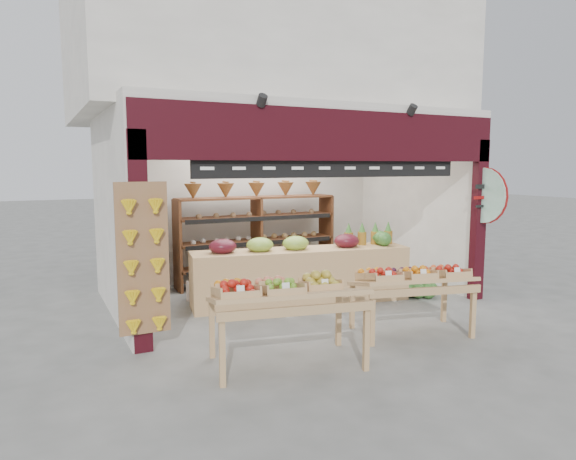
{
  "coord_description": "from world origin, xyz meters",
  "views": [
    {
      "loc": [
        -3.86,
        -7.19,
        2.23
      ],
      "look_at": [
        -0.36,
        -0.2,
        1.25
      ],
      "focal_mm": 32.0,
      "sensor_mm": 36.0,
      "label": 1
    }
  ],
  "objects_px": {
    "mid_counter": "(301,273)",
    "watermelon_pile": "(419,287)",
    "back_shelving": "(257,221)",
    "display_table_right": "(412,277)",
    "display_table_left": "(276,292)",
    "refrigerator": "(136,239)",
    "cardboard_stack": "(213,285)"
  },
  "relations": [
    {
      "from": "refrigerator",
      "to": "cardboard_stack",
      "type": "xyz_separation_m",
      "value": [
        1.1,
        -0.81,
        -0.75
      ]
    },
    {
      "from": "back_shelving",
      "to": "refrigerator",
      "type": "relative_size",
      "value": 1.6
    },
    {
      "from": "back_shelving",
      "to": "cardboard_stack",
      "type": "height_order",
      "value": "back_shelving"
    },
    {
      "from": "mid_counter",
      "to": "watermelon_pile",
      "type": "relative_size",
      "value": 5.81
    },
    {
      "from": "mid_counter",
      "to": "display_table_right",
      "type": "bearing_deg",
      "value": -73.59
    },
    {
      "from": "display_table_left",
      "to": "display_table_right",
      "type": "distance_m",
      "value": 2.09
    },
    {
      "from": "back_shelving",
      "to": "refrigerator",
      "type": "xyz_separation_m",
      "value": [
        -2.23,
        0.08,
        -0.2
      ]
    },
    {
      "from": "back_shelving",
      "to": "display_table_left",
      "type": "height_order",
      "value": "back_shelving"
    },
    {
      "from": "back_shelving",
      "to": "watermelon_pile",
      "type": "height_order",
      "value": "back_shelving"
    },
    {
      "from": "mid_counter",
      "to": "watermelon_pile",
      "type": "height_order",
      "value": "mid_counter"
    },
    {
      "from": "display_table_right",
      "to": "watermelon_pile",
      "type": "xyz_separation_m",
      "value": [
        1.42,
        1.47,
        -0.6
      ]
    },
    {
      "from": "back_shelving",
      "to": "display_table_right",
      "type": "xyz_separation_m",
      "value": [
        0.65,
        -3.7,
        -0.42
      ]
    },
    {
      "from": "back_shelving",
      "to": "display_table_right",
      "type": "height_order",
      "value": "back_shelving"
    },
    {
      "from": "mid_counter",
      "to": "display_table_right",
      "type": "height_order",
      "value": "mid_counter"
    },
    {
      "from": "cardboard_stack",
      "to": "watermelon_pile",
      "type": "xyz_separation_m",
      "value": [
        3.2,
        -1.5,
        -0.07
      ]
    },
    {
      "from": "cardboard_stack",
      "to": "display_table_right",
      "type": "relative_size",
      "value": 0.61
    },
    {
      "from": "back_shelving",
      "to": "display_table_left",
      "type": "xyz_separation_m",
      "value": [
        -1.43,
        -3.88,
        -0.35
      ]
    },
    {
      "from": "cardboard_stack",
      "to": "mid_counter",
      "type": "relative_size",
      "value": 0.28
    },
    {
      "from": "back_shelving",
      "to": "display_table_left",
      "type": "bearing_deg",
      "value": -110.25
    },
    {
      "from": "refrigerator",
      "to": "display_table_right",
      "type": "bearing_deg",
      "value": -70.76
    },
    {
      "from": "back_shelving",
      "to": "watermelon_pile",
      "type": "xyz_separation_m",
      "value": [
        2.06,
        -2.24,
        -1.02
      ]
    },
    {
      "from": "cardboard_stack",
      "to": "display_table_left",
      "type": "xyz_separation_m",
      "value": [
        -0.3,
        -3.15,
        0.61
      ]
    },
    {
      "from": "back_shelving",
      "to": "mid_counter",
      "type": "bearing_deg",
      "value": -88.25
    },
    {
      "from": "refrigerator",
      "to": "display_table_right",
      "type": "distance_m",
      "value": 4.76
    },
    {
      "from": "refrigerator",
      "to": "watermelon_pile",
      "type": "xyz_separation_m",
      "value": [
        4.3,
        -2.31,
        -0.82
      ]
    },
    {
      "from": "mid_counter",
      "to": "display_table_left",
      "type": "height_order",
      "value": "mid_counter"
    },
    {
      "from": "display_table_left",
      "to": "display_table_right",
      "type": "bearing_deg",
      "value": 4.94
    },
    {
      "from": "back_shelving",
      "to": "cardboard_stack",
      "type": "bearing_deg",
      "value": -147.18
    },
    {
      "from": "mid_counter",
      "to": "back_shelving",
      "type": "bearing_deg",
      "value": 91.75
    },
    {
      "from": "back_shelving",
      "to": "display_table_left",
      "type": "relative_size",
      "value": 1.69
    },
    {
      "from": "back_shelving",
      "to": "display_table_right",
      "type": "relative_size",
      "value": 1.87
    },
    {
      "from": "mid_counter",
      "to": "display_table_left",
      "type": "distance_m",
      "value": 2.67
    }
  ]
}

